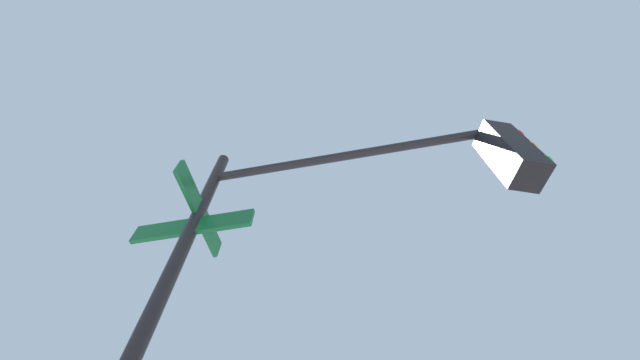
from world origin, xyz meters
TOP-DOWN VIEW (x-y plane):
  - traffic_signal_near at (-6.26, -5.85)m, footprint 1.61×3.43m

SIDE VIEW (x-z plane):
  - traffic_signal_near at x=-6.26m, z-range 1.08..6.15m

